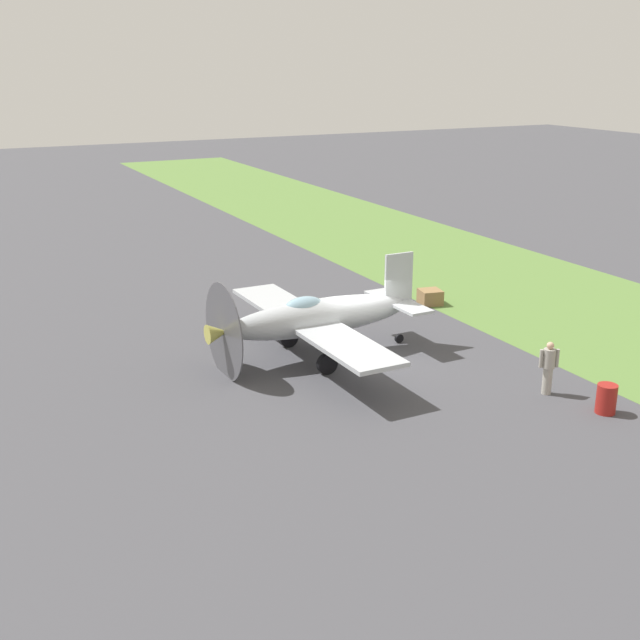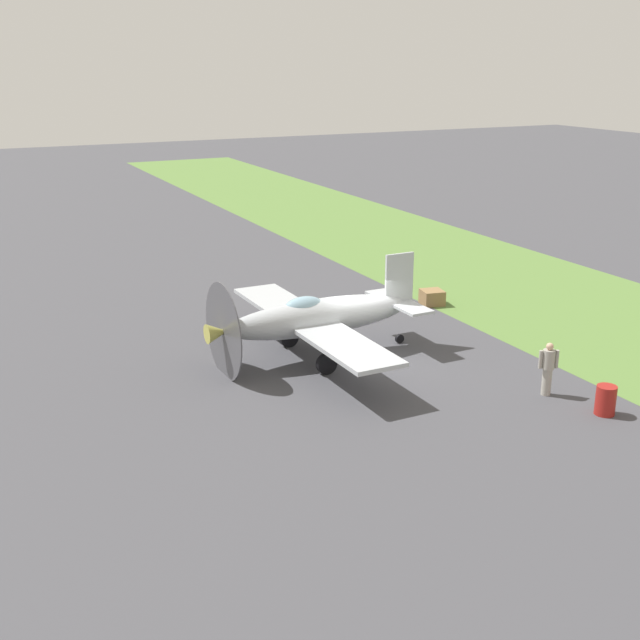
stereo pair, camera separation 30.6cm
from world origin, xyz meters
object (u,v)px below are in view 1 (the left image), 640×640
airplane_lead (316,318)px  supply_crate (430,297)px  fuel_drum (606,399)px  runway_marker_cone (403,277)px  ground_crew_chief (548,367)px

airplane_lead → supply_crate: airplane_lead is taller
fuel_drum → runway_marker_cone: bearing=-9.5°
airplane_lead → runway_marker_cone: bearing=-49.3°
airplane_lead → ground_crew_chief: 7.99m
supply_crate → fuel_drum: bearing=172.0°
ground_crew_chief → runway_marker_cone: ground_crew_chief is taller
airplane_lead → fuel_drum: airplane_lead is taller
ground_crew_chief → runway_marker_cone: size_ratio=3.93×
ground_crew_chief → supply_crate: size_ratio=1.92×
airplane_lead → supply_crate: (3.66, -7.32, -1.18)m
supply_crate → runway_marker_cone: bearing=-14.1°
airplane_lead → ground_crew_chief: bearing=-141.1°
ground_crew_chief → fuel_drum: (-1.91, -0.58, -0.46)m
airplane_lead → fuel_drum: size_ratio=11.12×
supply_crate → runway_marker_cone: 3.76m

